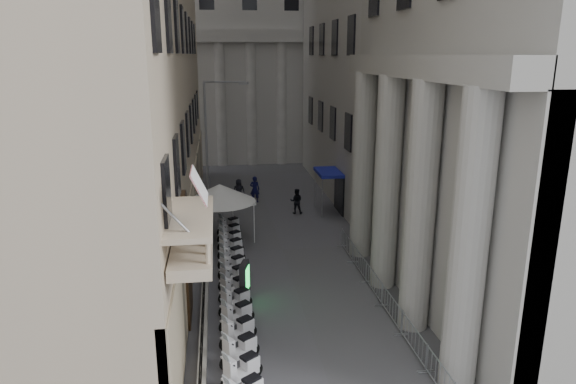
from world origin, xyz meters
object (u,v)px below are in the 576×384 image
security_tent (232,195)px  pedestrian_b (296,201)px  street_lamp (212,138)px  info_kiosk (245,282)px  pedestrian_a (255,189)px

security_tent → pedestrian_b: bearing=47.8°
pedestrian_b → street_lamp: bearing=16.8°
security_tent → info_kiosk: security_tent is taller
street_lamp → pedestrian_b: 7.40m
street_lamp → pedestrian_a: size_ratio=4.60×
street_lamp → pedestrian_a: 6.72m
security_tent → pedestrian_b: size_ratio=2.38×
info_kiosk → pedestrian_b: size_ratio=1.07×
security_tent → street_lamp: 5.33m
info_kiosk → security_tent: bearing=107.3°
security_tent → pedestrian_a: 8.80m
street_lamp → pedestrian_a: bearing=72.6°
pedestrian_a → info_kiosk: bearing=98.5°
info_kiosk → pedestrian_a: size_ratio=0.95×
security_tent → info_kiosk: size_ratio=2.23×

